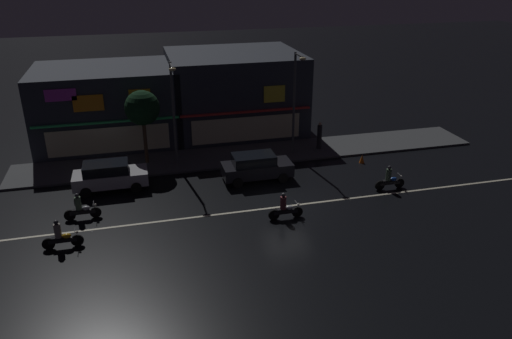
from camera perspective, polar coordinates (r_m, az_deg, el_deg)
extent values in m
plane|color=black|center=(27.64, 3.63, -4.25)|extent=(140.00, 140.00, 0.00)
cube|color=beige|center=(27.63, 3.63, -4.24)|extent=(30.44, 0.16, 0.01)
cube|color=#424447|center=(34.50, -0.34, 1.77)|extent=(32.04, 3.87, 0.14)
cube|color=#2D333D|center=(38.09, -16.76, 7.16)|extent=(10.10, 7.20, 5.53)
cube|color=#33E572|center=(34.58, -16.85, 5.24)|extent=(9.59, 0.24, 0.12)
cube|color=orange|center=(34.32, -18.81, 7.26)|extent=(1.94, 0.08, 1.08)
cube|color=orange|center=(34.10, -13.30, 8.50)|extent=(1.42, 0.08, 0.64)
cube|color=#D83FD8|center=(34.34, -21.67, 7.99)|extent=(1.94, 0.08, 0.79)
cube|color=beige|center=(35.04, -16.60, 3.26)|extent=(8.08, 0.06, 1.80)
cube|color=#2D333D|center=(39.25, -2.53, 9.00)|extent=(9.97, 8.24, 6.05)
cube|color=red|center=(35.38, -1.08, 6.67)|extent=(9.48, 0.24, 0.12)
cube|color=yellow|center=(35.62, 2.14, 8.72)|extent=(1.56, 0.08, 1.20)
cube|color=beige|center=(35.83, -1.09, 4.71)|extent=(7.98, 0.06, 1.80)
cylinder|color=#47494C|center=(31.83, -9.48, 6.18)|extent=(0.16, 0.16, 6.80)
cube|color=#47494C|center=(30.35, -9.77, 11.76)|extent=(0.10, 1.40, 0.10)
ellipsoid|color=#F9E099|center=(29.68, -9.63, 11.35)|extent=(0.44, 0.32, 0.20)
cylinder|color=#47494C|center=(33.58, 4.41, 7.52)|extent=(0.16, 0.16, 6.99)
cube|color=#47494C|center=(32.16, 5.00, 13.01)|extent=(0.10, 1.40, 0.10)
ellipsoid|color=#F9E099|center=(31.53, 5.42, 12.63)|extent=(0.44, 0.32, 0.20)
cylinder|color=#232328|center=(35.35, 7.34, 3.75)|extent=(0.34, 0.34, 1.74)
sphere|color=tan|center=(35.04, 7.42, 5.25)|extent=(0.22, 0.22, 0.22)
cylinder|color=#473323|center=(33.29, -12.66, 3.12)|extent=(0.24, 0.24, 2.86)
sphere|color=black|center=(32.57, -13.02, 6.96)|extent=(2.25, 2.25, 2.25)
cube|color=black|center=(30.54, 0.13, 0.05)|extent=(4.30, 1.78, 0.76)
cube|color=black|center=(30.23, -0.27, 1.20)|extent=(2.58, 1.57, 0.60)
cube|color=#F9F2CC|center=(31.59, 3.56, 1.02)|extent=(0.08, 0.20, 0.12)
cube|color=#F9F2CC|center=(30.53, 4.25, 0.18)|extent=(0.08, 0.20, 0.12)
cylinder|color=black|center=(31.83, 2.20, 0.30)|extent=(0.62, 0.20, 0.62)
cylinder|color=black|center=(30.28, 3.15, -0.99)|extent=(0.62, 0.20, 0.62)
cylinder|color=black|center=(31.20, -2.81, -0.21)|extent=(0.62, 0.20, 0.62)
cylinder|color=black|center=(29.61, -2.10, -1.56)|extent=(0.62, 0.20, 0.62)
cube|color=silver|center=(30.57, -16.43, -0.94)|extent=(4.30, 1.78, 0.76)
cube|color=black|center=(30.32, -16.98, 0.19)|extent=(2.58, 1.57, 0.60)
cube|color=#F9F2CC|center=(31.04, -12.56, 0.06)|extent=(0.08, 0.20, 0.12)
cube|color=#F9F2CC|center=(29.93, -12.45, -0.84)|extent=(0.08, 0.20, 0.12)
cylinder|color=black|center=(31.49, -13.76, -0.67)|extent=(0.62, 0.20, 0.62)
cylinder|color=black|center=(29.87, -13.66, -2.03)|extent=(0.62, 0.20, 0.62)
cylinder|color=black|center=(31.65, -18.88, -1.17)|extent=(0.62, 0.20, 0.62)
cylinder|color=black|center=(30.04, -19.06, -2.55)|extent=(0.62, 0.20, 0.62)
cylinder|color=black|center=(30.82, 16.25, -1.52)|extent=(0.60, 0.08, 0.60)
cylinder|color=black|center=(30.21, 14.11, -1.80)|extent=(0.60, 0.10, 0.60)
cube|color=black|center=(30.47, 15.21, -1.49)|extent=(1.30, 0.14, 0.20)
ellipsoid|color=#1E4CB2|center=(30.47, 15.59, -1.07)|extent=(0.44, 0.26, 0.24)
cube|color=black|center=(30.31, 14.91, -1.27)|extent=(0.56, 0.22, 0.10)
cylinder|color=slate|center=(30.57, 16.29, -0.60)|extent=(0.03, 0.60, 0.03)
sphere|color=white|center=(30.66, 16.41, -0.75)|extent=(0.14, 0.14, 0.14)
cylinder|color=#4C664C|center=(30.17, 15.07, -0.57)|extent=(0.32, 0.32, 0.70)
sphere|color=#333338|center=(30.00, 15.16, 0.23)|extent=(0.22, 0.22, 0.22)
cylinder|color=black|center=(25.38, -19.95, -7.71)|extent=(0.60, 0.08, 0.60)
cylinder|color=black|center=(25.58, -22.85, -7.94)|extent=(0.60, 0.10, 0.60)
cube|color=black|center=(25.42, -21.44, -7.63)|extent=(1.30, 0.14, 0.20)
ellipsoid|color=gold|center=(25.28, -21.06, -7.17)|extent=(0.44, 0.26, 0.24)
cube|color=black|center=(25.38, -21.94, -7.38)|extent=(0.56, 0.22, 0.10)
cylinder|color=slate|center=(25.12, -20.23, -6.64)|extent=(0.03, 0.60, 0.03)
sphere|color=white|center=(25.15, -20.00, -6.82)|extent=(0.14, 0.14, 0.14)
cylinder|color=gray|center=(25.18, -21.96, -6.58)|extent=(0.32, 0.32, 0.70)
sphere|color=#333338|center=(24.97, -22.12, -5.67)|extent=(0.22, 0.22, 0.22)
cylinder|color=black|center=(27.67, -18.05, -4.73)|extent=(0.60, 0.08, 0.60)
cylinder|color=black|center=(27.82, -20.71, -4.97)|extent=(0.60, 0.10, 0.60)
cube|color=black|center=(27.69, -19.41, -4.67)|extent=(1.30, 0.14, 0.20)
ellipsoid|color=#B2B7BC|center=(27.57, -19.06, -4.23)|extent=(0.44, 0.26, 0.24)
cube|color=black|center=(27.64, -19.86, -4.43)|extent=(0.56, 0.22, 0.10)
cylinder|color=slate|center=(27.42, -18.29, -3.73)|extent=(0.03, 0.60, 0.03)
sphere|color=white|center=(27.46, -18.08, -3.90)|extent=(0.14, 0.14, 0.14)
cylinder|color=#4C664C|center=(27.46, -19.87, -3.69)|extent=(0.32, 0.32, 0.70)
sphere|color=#333338|center=(27.27, -20.00, -2.82)|extent=(0.22, 0.22, 0.22)
cylinder|color=black|center=(26.45, 4.80, -4.91)|extent=(0.60, 0.08, 0.60)
cylinder|color=black|center=(26.09, 2.08, -5.26)|extent=(0.60, 0.10, 0.60)
cube|color=black|center=(26.21, 3.45, -4.89)|extent=(1.30, 0.14, 0.20)
ellipsoid|color=#B2B7BC|center=(26.17, 3.89, -4.42)|extent=(0.44, 0.26, 0.24)
cube|color=black|center=(26.09, 3.04, -4.66)|extent=(0.56, 0.22, 0.10)
cylinder|color=slate|center=(26.18, 4.73, -3.86)|extent=(0.03, 0.60, 0.03)
sphere|color=white|center=(26.25, 4.91, -4.04)|extent=(0.14, 0.14, 0.14)
cylinder|color=brown|center=(25.92, 3.17, -3.86)|extent=(0.32, 0.32, 0.70)
sphere|color=#333338|center=(25.71, 3.19, -2.95)|extent=(0.22, 0.22, 0.22)
cone|color=orange|center=(33.92, 12.15, 1.20)|extent=(0.36, 0.36, 0.55)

